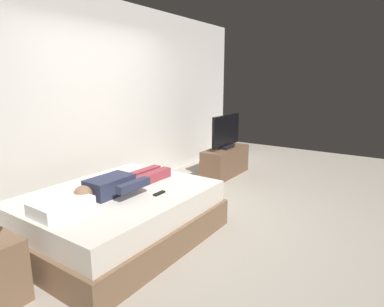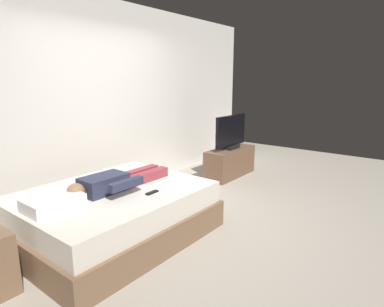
% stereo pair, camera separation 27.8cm
% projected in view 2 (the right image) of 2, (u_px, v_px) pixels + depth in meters
% --- Properties ---
extents(ground_plane, '(10.00, 10.00, 0.00)m').
position_uv_depth(ground_plane, '(183.00, 221.00, 3.94)').
color(ground_plane, '#ADA393').
extents(back_wall, '(6.40, 0.10, 2.80)m').
position_uv_depth(back_wall, '(120.00, 99.00, 4.88)').
color(back_wall, silver).
rests_on(back_wall, ground).
extents(bed, '(1.98, 1.56, 0.54)m').
position_uv_depth(bed, '(114.00, 214.00, 3.50)').
color(bed, brown).
rests_on(bed, ground).
extents(pillow, '(0.48, 0.34, 0.12)m').
position_uv_depth(pillow, '(53.00, 203.00, 2.91)').
color(pillow, white).
rests_on(pillow, bed).
extents(person, '(1.26, 0.46, 0.18)m').
position_uv_depth(person, '(115.00, 182.00, 3.44)').
color(person, '#2D334C').
rests_on(person, bed).
extents(remote, '(0.15, 0.04, 0.02)m').
position_uv_depth(remote, '(152.00, 192.00, 3.32)').
color(remote, black).
rests_on(remote, bed).
extents(tv_stand, '(1.10, 0.40, 0.50)m').
position_uv_depth(tv_stand, '(230.00, 162.00, 5.73)').
color(tv_stand, brown).
rests_on(tv_stand, ground).
extents(tv, '(0.88, 0.20, 0.59)m').
position_uv_depth(tv, '(231.00, 133.00, 5.61)').
color(tv, black).
rests_on(tv, tv_stand).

